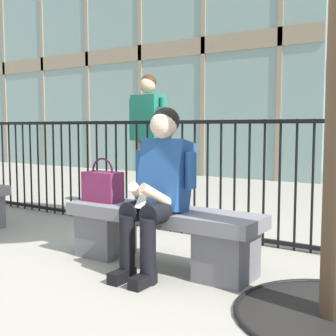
% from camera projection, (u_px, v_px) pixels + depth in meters
% --- Properties ---
extents(ground_plane, '(60.00, 60.00, 0.00)m').
position_uv_depth(ground_plane, '(161.00, 266.00, 3.45)').
color(ground_plane, '#A8A091').
extents(stone_bench, '(1.60, 0.44, 0.45)m').
position_uv_depth(stone_bench, '(161.00, 231.00, 3.42)').
color(stone_bench, slate).
rests_on(stone_bench, ground).
extents(seated_person_with_phone, '(0.52, 0.66, 1.21)m').
position_uv_depth(seated_person_with_phone, '(158.00, 185.00, 3.24)').
color(seated_person_with_phone, black).
rests_on(seated_person_with_phone, ground).
extents(handbag_on_bench, '(0.32, 0.17, 0.36)m').
position_uv_depth(handbag_on_bench, '(103.00, 186.00, 3.71)').
color(handbag_on_bench, '#7A234C').
rests_on(handbag_on_bench, stone_bench).
extents(bystander_at_railing, '(0.55, 0.27, 1.71)m').
position_uv_depth(bystander_at_railing, '(148.00, 132.00, 5.53)').
color(bystander_at_railing, gray).
rests_on(bystander_at_railing, ground).
extents(plaza_railing, '(8.62, 0.04, 1.13)m').
position_uv_depth(plaza_railing, '(221.00, 179.00, 4.21)').
color(plaza_railing, black).
rests_on(plaza_railing, ground).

